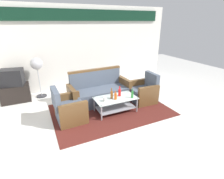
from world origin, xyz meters
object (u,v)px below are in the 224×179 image
coffee_table (115,103)px  bottle_green (132,94)px  bottle_red (120,92)px  armchair_left (69,110)px  armchair_right (143,92)px  pedestal_fan (37,66)px  television (12,77)px  bottle_brown (112,95)px  bottle_orange (116,96)px  tv_stand (16,93)px  cup (105,99)px  couch (99,92)px

coffee_table → bottle_green: bottle_green is taller
bottle_green → bottle_red: (-0.25, 0.24, 0.01)m
armchair_left → armchair_right: size_ratio=1.00×
bottle_green → pedestal_fan: bearing=135.3°
coffee_table → television: 3.12m
bottle_green → bottle_brown: 0.54m
bottle_orange → tv_stand: (-2.40, 1.96, -0.24)m
bottle_brown → bottle_red: 0.27m
cup → armchair_left: bearing=168.6°
couch → coffee_table: size_ratio=1.66×
bottle_red → pedestal_fan: bearing=135.3°
bottle_brown → tv_stand: bearing=141.3°
couch → bottle_brown: (0.05, -0.75, 0.20)m
television → coffee_table: bearing=153.0°
cup → coffee_table: bearing=12.2°
armchair_right → bottle_orange: size_ratio=3.75×
cup → pedestal_fan: bearing=124.8°
tv_stand → television: size_ratio=1.19×
tv_stand → couch: bearing=-26.2°
bottle_green → television: (-2.84, 2.06, 0.26)m
bottle_brown → bottle_red: size_ratio=1.03×
bottle_brown → armchair_right: bearing=11.3°
bottle_red → pedestal_fan: (-1.88, 1.86, 0.50)m
cup → pedestal_fan: pedestal_fan is taller
bottle_red → pedestal_fan: size_ratio=0.22×
bottle_brown → cup: 0.25m
coffee_table → bottle_green: 0.49m
coffee_table → bottle_green: (0.40, -0.18, 0.23)m
armchair_right → pedestal_fan: 3.34m
television → pedestal_fan: pedestal_fan is taller
bottle_red → television: bearing=145.0°
armchair_left → cup: armchair_left is taller
armchair_right → bottle_green: (-0.66, -0.42, 0.21)m
armchair_left → tv_stand: bearing=-147.3°
couch → bottle_red: 0.79m
bottle_brown → bottle_orange: 0.12m
armchair_left → television: size_ratio=1.27×
coffee_table → pedestal_fan: pedestal_fan is taller
armchair_right → pedestal_fan: pedestal_fan is taller
bottle_brown → tv_stand: bottle_brown is taller
television → pedestal_fan: bearing=-165.5°
armchair_left → armchair_right: (2.27, 0.14, 0.00)m
couch → bottle_brown: bearing=91.6°
bottle_orange → cup: (-0.30, 0.01, -0.04)m
bottle_orange → cup: bearing=178.3°
armchair_right → cup: 1.44m
bottle_orange → television: 3.11m
cup → bottle_brown: bearing=19.9°
bottle_red → bottle_orange: bearing=-142.6°
coffee_table → tv_stand: size_ratio=1.38×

